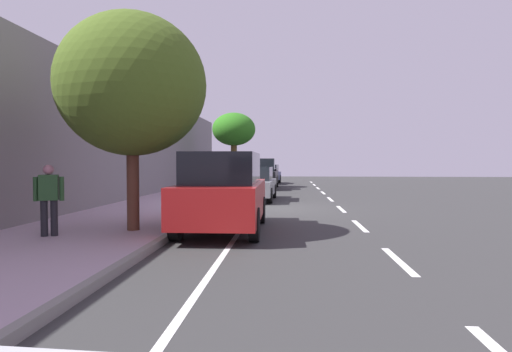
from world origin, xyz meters
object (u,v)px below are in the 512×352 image
at_px(parked_sedan_dark_blue_nearest, 268,174).
at_px(bicycle_at_curb, 225,201).
at_px(street_tree_near_cyclist, 234,130).
at_px(pedestrian_on_phone, 49,196).
at_px(parked_suv_red_far, 224,191).
at_px(street_tree_mid_block, 132,85).
at_px(cyclist_with_backpack, 220,181).
at_px(parked_sedan_grey_mid, 254,184).
at_px(parked_pickup_black_second, 262,175).

relative_size(parked_sedan_dark_blue_nearest, bicycle_at_curb, 2.57).
relative_size(street_tree_near_cyclist, pedestrian_on_phone, 3.15).
height_order(bicycle_at_curb, street_tree_near_cyclist, street_tree_near_cyclist).
bearing_deg(parked_sedan_dark_blue_nearest, parked_suv_red_far, 89.97).
height_order(street_tree_near_cyclist, street_tree_mid_block, street_tree_mid_block).
distance_m(bicycle_at_curb, street_tree_near_cyclist, 14.51).
height_order(street_tree_near_cyclist, pedestrian_on_phone, street_tree_near_cyclist).
bearing_deg(cyclist_with_backpack, parked_sedan_grey_mid, -102.52).
relative_size(parked_pickup_black_second, street_tree_near_cyclist, 1.09).
bearing_deg(street_tree_mid_block, parked_sedan_dark_blue_nearest, -94.74).
height_order(bicycle_at_curb, street_tree_mid_block, street_tree_mid_block).
xyz_separation_m(parked_sedan_grey_mid, street_tree_near_cyclist, (2.11, -9.49, 3.12)).
distance_m(parked_suv_red_far, street_tree_near_cyclist, 18.55).
distance_m(parked_pickup_black_second, pedestrian_on_phone, 19.53).
relative_size(parked_sedan_grey_mid, street_tree_near_cyclist, 0.91).
bearing_deg(parked_suv_red_far, parked_sedan_grey_mid, -90.56).
bearing_deg(bicycle_at_curb, pedestrian_on_phone, 64.23).
bearing_deg(parked_pickup_black_second, cyclist_with_backpack, 86.68).
relative_size(bicycle_at_curb, street_tree_near_cyclist, 0.36).
bearing_deg(cyclist_with_backpack, street_tree_near_cyclist, -84.94).
bearing_deg(parked_pickup_black_second, parked_sedan_dark_blue_nearest, -90.90).
height_order(parked_pickup_black_second, cyclist_with_backpack, parked_pickup_black_second).
height_order(parked_pickup_black_second, parked_suv_red_far, parked_suv_red_far).
relative_size(parked_sedan_dark_blue_nearest, street_tree_near_cyclist, 0.92).
relative_size(cyclist_with_backpack, street_tree_near_cyclist, 0.35).
height_order(parked_suv_red_far, street_tree_mid_block, street_tree_mid_block).
height_order(parked_suv_red_far, pedestrian_on_phone, parked_suv_red_far).
relative_size(parked_pickup_black_second, street_tree_mid_block, 1.05).
bearing_deg(street_tree_mid_block, parked_sedan_grey_mid, -102.31).
height_order(parked_sedan_dark_blue_nearest, parked_pickup_black_second, parked_pickup_black_second).
xyz_separation_m(bicycle_at_curb, cyclist_with_backpack, (0.22, -0.44, 0.67)).
relative_size(parked_sedan_grey_mid, cyclist_with_backpack, 2.59).
xyz_separation_m(parked_pickup_black_second, parked_sedan_grey_mid, (-0.17, 8.60, -0.15)).
distance_m(parked_sedan_grey_mid, cyclist_with_backpack, 4.19).
bearing_deg(parked_pickup_black_second, street_tree_mid_block, 83.95).
height_order(parked_pickup_black_second, street_tree_near_cyclist, street_tree_near_cyclist).
distance_m(parked_pickup_black_second, cyclist_with_backpack, 12.70).
xyz_separation_m(parked_sedan_dark_blue_nearest, cyclist_with_backpack, (0.83, 18.95, 0.30)).
bearing_deg(parked_pickup_black_second, pedestrian_on_phone, 79.81).
bearing_deg(bicycle_at_curb, street_tree_near_cyclist, -84.18).
bearing_deg(parked_pickup_black_second, parked_sedan_grey_mid, 91.13).
bearing_deg(street_tree_near_cyclist, parked_sedan_grey_mid, 102.52).
height_order(parked_sedan_dark_blue_nearest, cyclist_with_backpack, cyclist_with_backpack).
distance_m(parked_suv_red_far, street_tree_mid_block, 3.36).
height_order(parked_sedan_grey_mid, bicycle_at_curb, parked_sedan_grey_mid).
bearing_deg(parked_suv_red_far, cyclist_with_backpack, -80.01).
bearing_deg(street_tree_near_cyclist, parked_sedan_dark_blue_nearest, -110.71).
bearing_deg(bicycle_at_curb, parked_sedan_grey_mid, -98.56).
distance_m(cyclist_with_backpack, street_tree_mid_block, 6.23).
height_order(parked_sedan_grey_mid, street_tree_mid_block, street_tree_mid_block).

